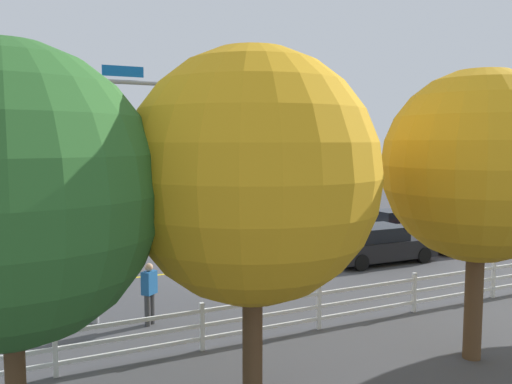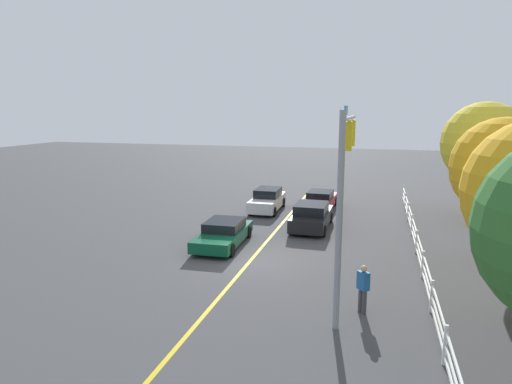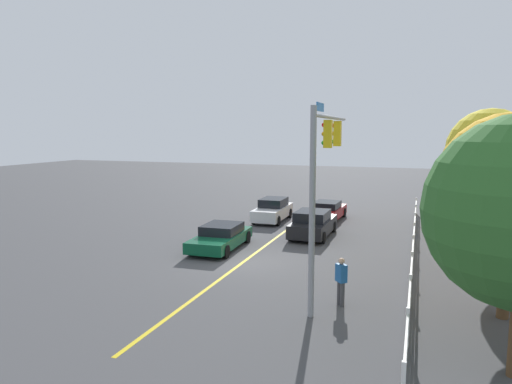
{
  "view_description": "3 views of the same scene",
  "coord_description": "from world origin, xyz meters",
  "px_view_note": "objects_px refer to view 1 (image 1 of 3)",
  "views": [
    {
      "loc": [
        7.62,
        18.78,
        4.92
      ],
      "look_at": [
        -1.62,
        -0.25,
        2.89
      ],
      "focal_mm": 37.03,
      "sensor_mm": 36.0,
      "label": 1
    },
    {
      "loc": [
        18.65,
        5.36,
        6.84
      ],
      "look_at": [
        0.0,
        0.23,
        3.19
      ],
      "focal_mm": 31.05,
      "sensor_mm": 36.0,
      "label": 2
    },
    {
      "loc": [
        20.01,
        7.52,
        6.03
      ],
      "look_at": [
        -1.11,
        0.17,
        3.11
      ],
      "focal_mm": 33.18,
      "sensor_mm": 36.0,
      "label": 3
    }
  ],
  "objects_px": {
    "car_1": "(392,226)",
    "car_2": "(378,245)",
    "car_3": "(468,236)",
    "car_0": "(243,240)",
    "tree_0": "(252,176)",
    "tree_2": "(479,166)",
    "tree_4": "(7,195)",
    "pedestrian": "(149,291)"
  },
  "relations": [
    {
      "from": "car_1",
      "to": "tree_4",
      "type": "xyz_separation_m",
      "value": [
        17.45,
        11.61,
        3.38
      ]
    },
    {
      "from": "car_0",
      "to": "tree_2",
      "type": "relative_size",
      "value": 0.74
    },
    {
      "from": "car_2",
      "to": "car_3",
      "type": "xyz_separation_m",
      "value": [
        -5.23,
        -0.15,
        -0.1
      ]
    },
    {
      "from": "car_0",
      "to": "tree_4",
      "type": "distance_m",
      "value": 15.52
    },
    {
      "from": "car_1",
      "to": "tree_4",
      "type": "bearing_deg",
      "value": 32.8
    },
    {
      "from": "car_0",
      "to": "tree_4",
      "type": "bearing_deg",
      "value": 49.82
    },
    {
      "from": "tree_0",
      "to": "tree_2",
      "type": "relative_size",
      "value": 1.01
    },
    {
      "from": "pedestrian",
      "to": "tree_0",
      "type": "relative_size",
      "value": 0.26
    },
    {
      "from": "car_0",
      "to": "car_1",
      "type": "bearing_deg",
      "value": 175.94
    },
    {
      "from": "car_0",
      "to": "car_2",
      "type": "height_order",
      "value": "car_2"
    },
    {
      "from": "pedestrian",
      "to": "tree_2",
      "type": "relative_size",
      "value": 0.26
    },
    {
      "from": "car_2",
      "to": "tree_2",
      "type": "height_order",
      "value": "tree_2"
    },
    {
      "from": "tree_0",
      "to": "car_3",
      "type": "bearing_deg",
      "value": -150.23
    },
    {
      "from": "pedestrian",
      "to": "car_2",
      "type": "bearing_deg",
      "value": 67.89
    },
    {
      "from": "car_1",
      "to": "car_3",
      "type": "bearing_deg",
      "value": 111.9
    },
    {
      "from": "car_1",
      "to": "tree_2",
      "type": "xyz_separation_m",
      "value": [
        8.04,
        12.18,
        3.65
      ]
    },
    {
      "from": "tree_2",
      "to": "tree_4",
      "type": "xyz_separation_m",
      "value": [
        9.42,
        -0.57,
        -0.27
      ]
    },
    {
      "from": "car_3",
      "to": "car_2",
      "type": "bearing_deg",
      "value": -175.6
    },
    {
      "from": "car_1",
      "to": "tree_4",
      "type": "height_order",
      "value": "tree_4"
    },
    {
      "from": "car_3",
      "to": "tree_0",
      "type": "xyz_separation_m",
      "value": [
        14.9,
        8.52,
        3.66
      ]
    },
    {
      "from": "car_0",
      "to": "car_3",
      "type": "xyz_separation_m",
      "value": [
        -9.54,
        3.71,
        0.02
      ]
    },
    {
      "from": "tree_2",
      "to": "tree_4",
      "type": "height_order",
      "value": "tree_2"
    },
    {
      "from": "tree_0",
      "to": "pedestrian",
      "type": "bearing_deg",
      "value": -83.18
    },
    {
      "from": "car_0",
      "to": "car_2",
      "type": "xyz_separation_m",
      "value": [
        -4.31,
        3.86,
        0.12
      ]
    },
    {
      "from": "pedestrian",
      "to": "car_3",
      "type": "bearing_deg",
      "value": 62.72
    },
    {
      "from": "car_2",
      "to": "car_3",
      "type": "relative_size",
      "value": 1.02
    },
    {
      "from": "car_1",
      "to": "pedestrian",
      "type": "xyz_separation_m",
      "value": [
        14.08,
        6.81,
        0.2
      ]
    },
    {
      "from": "car_0",
      "to": "tree_0",
      "type": "xyz_separation_m",
      "value": [
        5.35,
        12.23,
        3.68
      ]
    },
    {
      "from": "car_1",
      "to": "car_0",
      "type": "bearing_deg",
      "value": -2.86
    },
    {
      "from": "car_2",
      "to": "car_3",
      "type": "bearing_deg",
      "value": 2.38
    },
    {
      "from": "car_0",
      "to": "car_1",
      "type": "height_order",
      "value": "car_1"
    },
    {
      "from": "car_2",
      "to": "tree_2",
      "type": "distance_m",
      "value": 10.26
    },
    {
      "from": "car_3",
      "to": "tree_4",
      "type": "bearing_deg",
      "value": -153.81
    },
    {
      "from": "car_1",
      "to": "car_2",
      "type": "distance_m",
      "value": 5.21
    },
    {
      "from": "tree_0",
      "to": "tree_4",
      "type": "height_order",
      "value": "tree_0"
    },
    {
      "from": "car_3",
      "to": "tree_4",
      "type": "distance_m",
      "value": 20.88
    },
    {
      "from": "tree_4",
      "to": "tree_0",
      "type": "bearing_deg",
      "value": 175.14
    },
    {
      "from": "car_1",
      "to": "car_3",
      "type": "distance_m",
      "value": 3.71
    },
    {
      "from": "car_0",
      "to": "pedestrian",
      "type": "xyz_separation_m",
      "value": [
        5.97,
        7.1,
        0.32
      ]
    },
    {
      "from": "car_2",
      "to": "car_3",
      "type": "distance_m",
      "value": 5.23
    },
    {
      "from": "car_2",
      "to": "tree_0",
      "type": "bearing_deg",
      "value": -138.34
    },
    {
      "from": "car_0",
      "to": "tree_4",
      "type": "relative_size",
      "value": 0.74
    }
  ]
}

